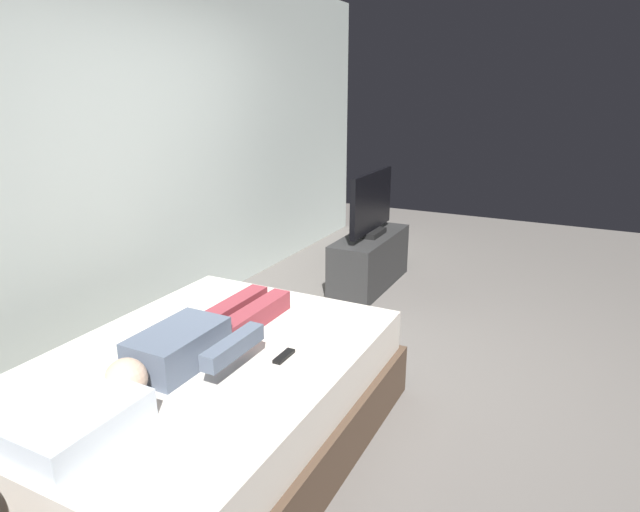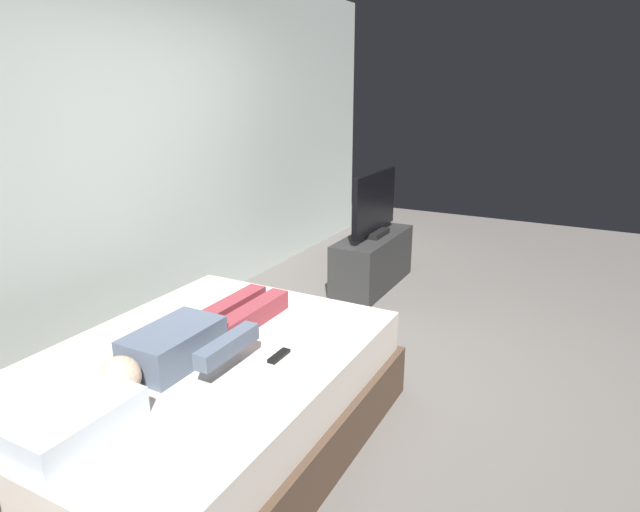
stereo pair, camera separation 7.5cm
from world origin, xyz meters
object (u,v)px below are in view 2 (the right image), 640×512
Objects in this scene: bed at (198,403)px; tv at (374,205)px; pillow at (70,419)px; remote at (279,356)px; person at (194,337)px; tv_stand at (373,261)px.

tv is (2.67, 0.15, 0.52)m from bed.
pillow is 3.20× the size of remote.
remote reaches higher than bed.
person is (0.74, 0.02, 0.02)m from pillow.
person reaches higher than tv_stand.
pillow is 0.55× the size of tv.
tv_stand is 0.53m from tv.
remote is 0.17× the size of tv.
remote is (0.15, -0.40, -0.07)m from person.
tv is (2.49, 0.53, 0.24)m from remote.
person is 2.65m from tv.
tv_stand is at bearing 2.47° from pillow.
pillow is at bearing 180.00° from bed.
remote reaches higher than tv_stand.
tv_stand is at bearing 2.73° from person.
tv is (3.38, 0.15, 0.18)m from pillow.
tv reaches higher than bed.
bed is 2.68m from tv_stand.
person is at bearing -177.27° from tv.
bed is at bearing -176.88° from tv_stand.
pillow is at bearing -177.53° from tv_stand.
person is 2.67m from tv_stand.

